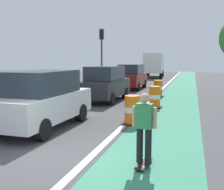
{
  "coord_description": "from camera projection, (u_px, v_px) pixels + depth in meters",
  "views": [
    {
      "loc": [
        3.3,
        -6.03,
        2.44
      ],
      "look_at": [
        0.39,
        4.13,
        1.1
      ],
      "focal_mm": 45.2,
      "sensor_mm": 36.0,
      "label": 1
    }
  ],
  "objects": [
    {
      "name": "bike_lane_strip",
      "position": [
        177.0,
        98.0,
        17.74
      ],
      "size": [
        2.5,
        80.0,
        0.01
      ],
      "primitive_type": "cube",
      "color": "#387F60",
      "rests_on": "ground"
    },
    {
      "name": "parked_suv_third",
      "position": [
        131.0,
        76.0,
        23.35
      ],
      "size": [
        1.96,
        4.62,
        2.04
      ],
      "color": "maroon",
      "rests_on": "ground"
    },
    {
      "name": "skateboarder_on_lane",
      "position": [
        144.0,
        128.0,
        6.34
      ],
      "size": [
        0.57,
        0.82,
        1.69
      ],
      "color": "black",
      "rests_on": "ground"
    },
    {
      "name": "parked_suv_nearest",
      "position": [
        43.0,
        99.0,
        9.98
      ],
      "size": [
        2.01,
        4.64,
        2.04
      ],
      "color": "silver",
      "rests_on": "ground"
    },
    {
      "name": "traffic_barrel_back",
      "position": [
        158.0,
        89.0,
        18.42
      ],
      "size": [
        0.73,
        0.73,
        1.09
      ],
      "color": "orange",
      "rests_on": "ground"
    },
    {
      "name": "parked_suv_second",
      "position": [
        105.0,
        83.0,
        16.57
      ],
      "size": [
        2.03,
        4.65,
        2.04
      ],
      "color": "black",
      "rests_on": "ground"
    },
    {
      "name": "traffic_barrel_front",
      "position": [
        132.0,
        110.0,
        10.61
      ],
      "size": [
        0.73,
        0.73,
        1.09
      ],
      "color": "orange",
      "rests_on": "ground"
    },
    {
      "name": "delivery_truck_down_block",
      "position": [
        154.0,
        64.0,
        38.2
      ],
      "size": [
        2.72,
        7.71,
        3.23
      ],
      "color": "silver",
      "rests_on": "ground"
    },
    {
      "name": "lane_divider_stripe",
      "position": [
        153.0,
        97.0,
        18.16
      ],
      "size": [
        0.2,
        80.0,
        0.01
      ],
      "primitive_type": "cube",
      "color": "silver",
      "rests_on": "ground"
    },
    {
      "name": "traffic_light_corner",
      "position": [
        102.0,
        47.0,
        25.09
      ],
      "size": [
        0.41,
        0.32,
        5.1
      ],
      "color": "#2D2D2D",
      "rests_on": "ground"
    },
    {
      "name": "pedestrian_waiting",
      "position": [
        114.0,
        76.0,
        26.45
      ],
      "size": [
        0.34,
        0.2,
        1.61
      ],
      "color": "#33333D",
      "rests_on": "ground"
    },
    {
      "name": "traffic_barrel_mid",
      "position": [
        155.0,
        97.0,
        14.28
      ],
      "size": [
        0.73,
        0.73,
        1.09
      ],
      "color": "orange",
      "rests_on": "ground"
    },
    {
      "name": "pedestrian_crossing",
      "position": [
        58.0,
        85.0,
        17.2
      ],
      "size": [
        0.34,
        0.2,
        1.61
      ],
      "color": "#33333D",
      "rests_on": "ground"
    },
    {
      "name": "ground_plane",
      "position": [
        51.0,
        159.0,
        6.96
      ],
      "size": [
        100.0,
        100.0,
        0.0
      ],
      "primitive_type": "plane",
      "color": "#424244"
    }
  ]
}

